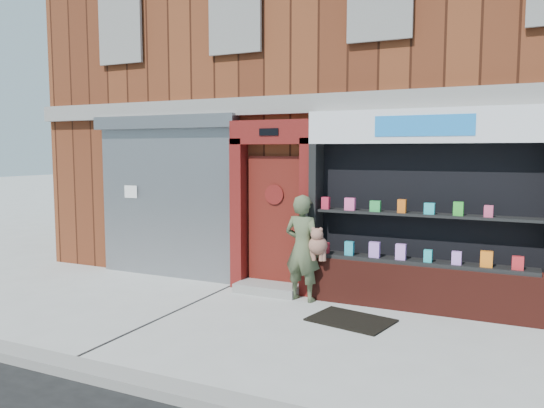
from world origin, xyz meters
The scene contains 8 objects.
ground centered at (0.00, 0.00, 0.00)m, with size 80.00×80.00×0.00m, color #9E9E99.
curb centered at (0.00, -2.15, 0.06)m, with size 60.00×0.30×0.12m, color gray.
building centered at (0.00, 5.99, 4.00)m, with size 12.00×8.16×8.00m.
shutter_bay centered at (-3.00, 1.93, 1.72)m, with size 3.10×0.30×3.04m.
red_door_bay centered at (-0.75, 1.86, 1.46)m, with size 1.52×0.58×2.90m.
pharmacy_bay centered at (1.75, 1.81, 1.37)m, with size 3.50×0.41×3.00m.
woman centered at (-0.04, 1.52, 0.86)m, with size 0.76×0.49×1.70m.
doormat centered at (0.96, 0.84, 0.01)m, with size 1.11×0.77×0.03m, color black.
Camera 1 is at (3.06, -6.20, 2.39)m, focal length 35.00 mm.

